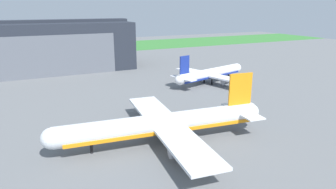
% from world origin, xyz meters
% --- Properties ---
extents(ground_plane, '(440.00, 440.00, 0.00)m').
position_xyz_m(ground_plane, '(0.00, 0.00, 0.00)').
color(ground_plane, slate).
extents(grass_field_strip, '(440.00, 56.00, 0.08)m').
position_xyz_m(grass_field_strip, '(0.00, 162.16, 0.04)').
color(grass_field_strip, '#387C35').
rests_on(grass_field_strip, ground_plane).
extents(maintenance_hangar, '(86.07, 30.55, 22.23)m').
position_xyz_m(maintenance_hangar, '(-25.66, 92.12, 10.65)').
color(maintenance_hangar, '#232833').
rests_on(maintenance_hangar, ground_plane).
extents(airliner_far_right, '(34.21, 31.75, 11.72)m').
position_xyz_m(airliner_far_right, '(33.21, 40.37, 3.60)').
color(airliner_far_right, white).
rests_on(airliner_far_right, ground_plane).
extents(airliner_near_right, '(47.12, 41.01, 13.60)m').
position_xyz_m(airliner_near_right, '(-4.31, 1.64, 4.08)').
color(airliner_near_right, silver).
rests_on(airliner_near_right, ground_plane).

